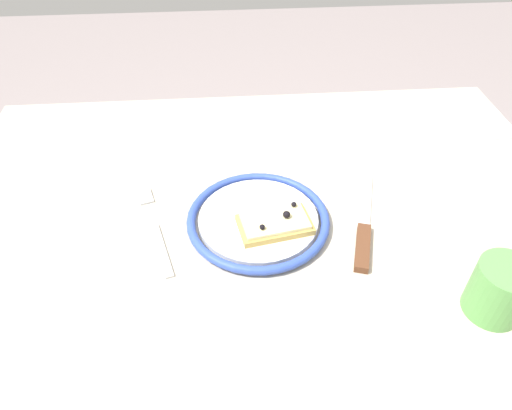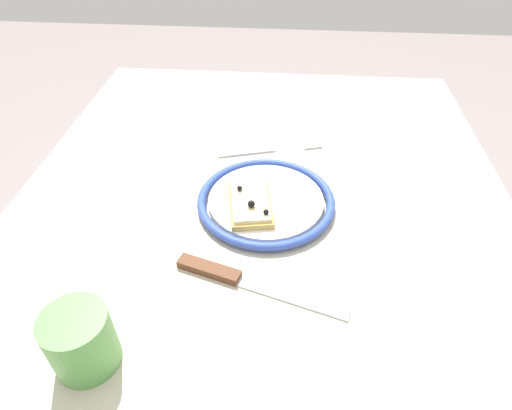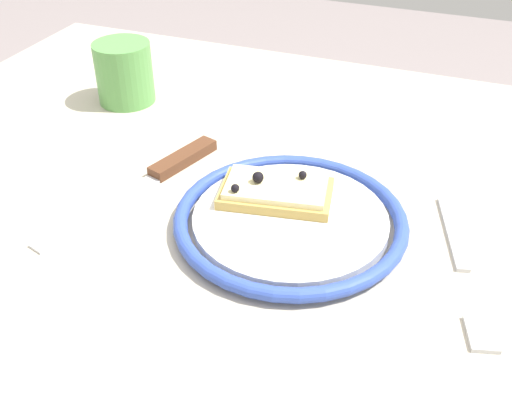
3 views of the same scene
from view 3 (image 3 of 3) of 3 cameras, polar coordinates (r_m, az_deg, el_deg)
The scene contains 6 objects.
dining_table at distance 0.65m, azimuth 2.15°, elevation -7.48°, with size 1.04×0.82×0.72m.
plate at distance 0.58m, azimuth 3.23°, elevation -1.39°, with size 0.22×0.22×0.02m.
pizza_slice_near at distance 0.59m, azimuth 1.86°, elevation 1.33°, with size 0.12×0.08×0.03m.
knife at distance 0.66m, azimuth -8.79°, elevation 3.11°, with size 0.09×0.24×0.01m.
fork at distance 0.57m, azimuth 18.76°, elevation -5.40°, with size 0.07×0.20×0.00m.
cup at distance 0.82m, azimuth -12.24°, elevation 12.02°, with size 0.07×0.07×0.08m, color #599E4C.
Camera 3 is at (-0.15, 0.45, 1.07)m, focal length 42.70 mm.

